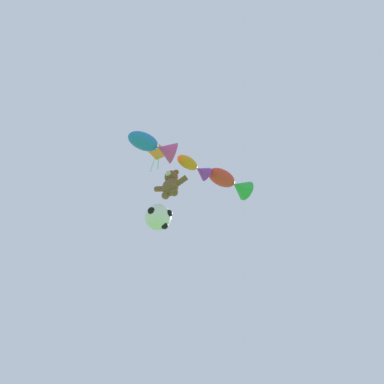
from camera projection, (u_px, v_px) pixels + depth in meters
name	position (u px, v px, depth m)	size (l,w,h in m)	color
teddy_bear_kite	(171.00, 184.00, 11.30)	(1.65, 0.73, 1.68)	brown
soccer_ball_kite	(158.00, 217.00, 10.46)	(1.19, 1.19, 1.10)	white
fish_kite_crimson	(231.00, 183.00, 12.97)	(2.07, 2.53, 1.08)	red
fish_kite_tangerine	(195.00, 167.00, 11.91)	(1.33, 1.79, 0.71)	orange
fish_kite_cobalt	(155.00, 146.00, 11.07)	(1.98, 2.16, 0.98)	blue
diamond_kite	(158.00, 153.00, 14.39)	(1.10, 0.85, 2.55)	orange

